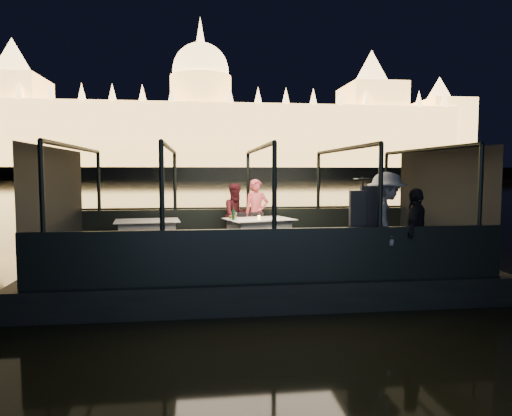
{
  "coord_description": "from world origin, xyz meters",
  "views": [
    {
      "loc": [
        -1.22,
        -9.31,
        2.32
      ],
      "look_at": [
        0.0,
        0.4,
        1.55
      ],
      "focal_mm": 32.0,
      "sensor_mm": 36.0,
      "label": 1
    }
  ],
  "objects": [
    {
      "name": "gunwale_starboard",
      "position": [
        0.0,
        -2.0,
        0.95
      ],
      "size": [
        8.0,
        0.08,
        0.9
      ],
      "primitive_type": "cube",
      "color": "black",
      "rests_on": "boat_deck"
    },
    {
      "name": "wine_bottle",
      "position": [
        -0.47,
        0.68,
        1.42
      ],
      "size": [
        0.06,
        0.06,
        0.29
      ],
      "primitive_type": "cylinder",
      "rotation": [
        0.0,
        0.0,
        -0.02
      ],
      "color": "#14381F",
      "rests_on": "dining_table_central"
    },
    {
      "name": "passenger_dark",
      "position": [
        2.57,
        -1.75,
        1.35
      ],
      "size": [
        0.85,
        0.95,
        1.55
      ],
      "primitive_type": "imported",
      "rotation": [
        0.0,
        0.0,
        4.06
      ],
      "color": "black",
      "rests_on": "boat_deck"
    },
    {
      "name": "boat_hull",
      "position": [
        0.0,
        0.0,
        0.0
      ],
      "size": [
        8.6,
        4.4,
        1.0
      ],
      "primitive_type": "cube",
      "color": "black",
      "rests_on": "river_water"
    },
    {
      "name": "person_man_maroon",
      "position": [
        -0.32,
        1.62,
        1.25
      ],
      "size": [
        0.91,
        0.83,
        1.55
      ],
      "primitive_type": "imported",
      "rotation": [
        0.0,
        0.0,
        0.4
      ],
      "color": "#3F1118",
      "rests_on": "boat_deck"
    },
    {
      "name": "plate_far",
      "position": [
        -0.43,
        0.89,
        1.27
      ],
      "size": [
        0.29,
        0.29,
        0.02
      ],
      "primitive_type": "cylinder",
      "rotation": [
        0.0,
        0.0,
        0.11
      ],
      "color": "silver",
      "rests_on": "dining_table_central"
    },
    {
      "name": "embankment",
      "position": [
        0.0,
        210.0,
        1.0
      ],
      "size": [
        400.0,
        140.0,
        6.0
      ],
      "primitive_type": "cube",
      "color": "#423D33",
      "rests_on": "ground"
    },
    {
      "name": "amber_candle",
      "position": [
        0.11,
        0.74,
        1.31
      ],
      "size": [
        0.07,
        0.07,
        0.09
      ],
      "primitive_type": "cylinder",
      "rotation": [
        0.0,
        0.0,
        -0.28
      ],
      "color": "yellow",
      "rests_on": "dining_table_central"
    },
    {
      "name": "passenger_stripe",
      "position": [
        2.13,
        -1.49,
        1.35
      ],
      "size": [
        0.99,
        1.33,
        1.83
      ],
      "primitive_type": "imported",
      "rotation": [
        0.0,
        0.0,
        1.27
      ],
      "color": "white",
      "rests_on": "boat_deck"
    },
    {
      "name": "end_wall_aft",
      "position": [
        4.0,
        0.0,
        1.65
      ],
      "size": [
        0.02,
        4.0,
        2.3
      ],
      "primitive_type": null,
      "color": "black",
      "rests_on": "boat_deck"
    },
    {
      "name": "river_water",
      "position": [
        0.0,
        80.0,
        0.0
      ],
      "size": [
        500.0,
        500.0,
        0.0
      ],
      "primitive_type": "plane",
      "color": "black",
      "rests_on": "ground"
    },
    {
      "name": "wine_glass_red",
      "position": [
        0.16,
        1.03,
        1.36
      ],
      "size": [
        0.09,
        0.09,
        0.21
      ],
      "primitive_type": null,
      "rotation": [
        0.0,
        0.0,
        0.28
      ],
      "color": "white",
      "rests_on": "dining_table_central"
    },
    {
      "name": "bread_basket",
      "position": [
        -0.47,
        0.94,
        1.31
      ],
      "size": [
        0.23,
        0.23,
        0.07
      ],
      "primitive_type": "cylinder",
      "rotation": [
        0.0,
        0.0,
        -0.38
      ],
      "color": "olive",
      "rests_on": "dining_table_central"
    },
    {
      "name": "person_woman_coral",
      "position": [
        0.17,
        1.62,
        1.25
      ],
      "size": [
        0.64,
        0.47,
        1.65
      ],
      "primitive_type": "imported",
      "rotation": [
        0.0,
        0.0,
        0.12
      ],
      "color": "#DD505D",
      "rests_on": "boat_deck"
    },
    {
      "name": "wine_glass_white",
      "position": [
        -0.41,
        0.69,
        1.36
      ],
      "size": [
        0.08,
        0.08,
        0.18
      ],
      "primitive_type": null,
      "rotation": [
        0.0,
        0.0,
        0.38
      ],
      "color": "white",
      "rests_on": "dining_table_central"
    },
    {
      "name": "dining_table_aft",
      "position": [
        -2.38,
        1.07,
        0.89
      ],
      "size": [
        1.51,
        1.17,
        0.75
      ],
      "primitive_type": "cube",
      "rotation": [
        0.0,
        0.0,
        0.11
      ],
      "color": "white",
      "rests_on": "boat_deck"
    },
    {
      "name": "chair_port_right",
      "position": [
        0.13,
        1.35,
        0.95
      ],
      "size": [
        0.49,
        0.49,
        0.85
      ],
      "primitive_type": "cube",
      "rotation": [
        0.0,
        0.0,
        -0.28
      ],
      "color": "black",
      "rests_on": "boat_deck"
    },
    {
      "name": "gunwale_port",
      "position": [
        0.0,
        2.0,
        0.95
      ],
      "size": [
        8.0,
        0.08,
        0.9
      ],
      "primitive_type": "cube",
      "color": "black",
      "rests_on": "boat_deck"
    },
    {
      "name": "plate_near",
      "position": [
        0.26,
        0.53,
        1.27
      ],
      "size": [
        0.27,
        0.27,
        0.02
      ],
      "primitive_type": "cylinder",
      "rotation": [
        0.0,
        0.0,
        -0.13
      ],
      "color": "white",
      "rests_on": "dining_table_central"
    },
    {
      "name": "cabin_glass_port",
      "position": [
        0.0,
        2.0,
        2.1
      ],
      "size": [
        8.0,
        0.02,
        1.4
      ],
      "primitive_type": null,
      "color": "#99B2B2",
      "rests_on": "gunwale_port"
    },
    {
      "name": "parliament_building",
      "position": [
        0.0,
        175.0,
        29.0
      ],
      "size": [
        220.0,
        32.0,
        60.0
      ],
      "primitive_type": null,
      "color": "#F2D18C",
      "rests_on": "embankment"
    },
    {
      "name": "chair_port_left",
      "position": [
        -0.18,
        1.35,
        0.95
      ],
      "size": [
        0.49,
        0.49,
        0.85
      ],
      "primitive_type": "cube",
      "rotation": [
        0.0,
        0.0,
        0.28
      ],
      "color": "black",
      "rests_on": "boat_deck"
    },
    {
      "name": "cabin_roof_glass",
      "position": [
        0.0,
        0.0,
        2.8
      ],
      "size": [
        8.0,
        4.0,
        0.02
      ],
      "primitive_type": null,
      "color": "#99B2B2",
      "rests_on": "boat_deck"
    },
    {
      "name": "canopy_ribs",
      "position": [
        0.0,
        0.0,
        1.65
      ],
      "size": [
        8.0,
        4.0,
        2.3
      ],
      "primitive_type": null,
      "color": "black",
      "rests_on": "boat_deck"
    },
    {
      "name": "coat_stand",
      "position": [
        1.58,
        -1.75,
        1.4
      ],
      "size": [
        0.52,
        0.44,
        1.75
      ],
      "primitive_type": null,
      "rotation": [
        0.0,
        0.0,
        0.11
      ],
      "color": "black",
      "rests_on": "boat_deck"
    },
    {
      "name": "dining_table_central",
      "position": [
        0.13,
        0.9,
        0.89
      ],
      "size": [
        1.69,
        1.42,
        0.77
      ],
      "primitive_type": "cube",
      "rotation": [
        0.0,
        0.0,
        0.29
      ],
      "color": "beige",
      "rests_on": "boat_deck"
    },
    {
      "name": "cabin_glass_starboard",
      "position": [
        0.0,
        -2.0,
        2.1
      ],
      "size": [
        8.0,
        0.02,
        1.4
      ],
      "primitive_type": null,
      "color": "#99B2B2",
      "rests_on": "gunwale_starboard"
    },
    {
      "name": "end_wall_fore",
      "position": [
        -4.0,
        0.0,
        1.65
      ],
      "size": [
        0.02,
        4.0,
        2.3
      ],
      "primitive_type": null,
      "color": "black",
      "rests_on": "boat_deck"
    },
    {
      "name": "boat_deck",
      "position": [
        0.0,
        0.0,
        0.48
      ],
      "size": [
        8.0,
        4.0,
        0.04
      ],
      "primitive_type": "cube",
      "color": "black",
      "rests_on": "boat_hull"
    }
  ]
}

